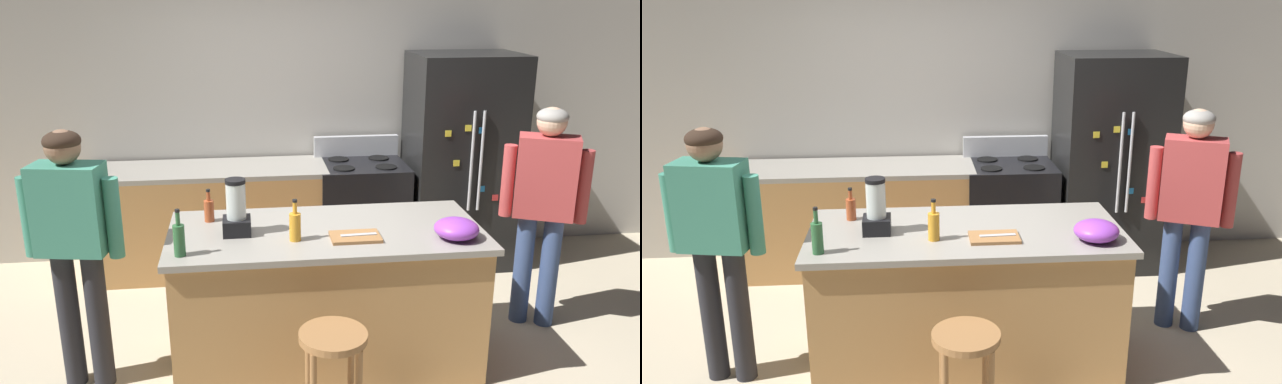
{
  "view_description": "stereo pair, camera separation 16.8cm",
  "coord_description": "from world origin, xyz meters",
  "views": [
    {
      "loc": [
        -0.5,
        -3.68,
        2.35
      ],
      "look_at": [
        0.0,
        0.3,
        1.08
      ],
      "focal_mm": 35.68,
      "sensor_mm": 36.0,
      "label": 1
    },
    {
      "loc": [
        -0.33,
        -3.7,
        2.35
      ],
      "look_at": [
        0.0,
        0.3,
        1.08
      ],
      "focal_mm": 35.68,
      "sensor_mm": 36.0,
      "label": 2
    }
  ],
  "objects": [
    {
      "name": "person_by_island_left",
      "position": [
        -1.5,
        -0.08,
        0.98
      ],
      "size": [
        0.6,
        0.28,
        1.62
      ],
      "color": "#26262B",
      "rests_on": "ground_plane"
    },
    {
      "name": "cutting_board",
      "position": [
        0.16,
        -0.17,
        0.94
      ],
      "size": [
        0.3,
        0.2,
        0.02
      ],
      "primitive_type": "cube",
      "color": "#9E6B3D",
      "rests_on": "kitchen_island"
    },
    {
      "name": "blender_appliance",
      "position": [
        -0.55,
        -0.01,
        1.07
      ],
      "size": [
        0.17,
        0.17,
        0.35
      ],
      "color": "black",
      "rests_on": "kitchen_island"
    },
    {
      "name": "mixing_bowl",
      "position": [
        0.76,
        -0.24,
        0.99
      ],
      "size": [
        0.27,
        0.27,
        0.12
      ],
      "primitive_type": "ellipsoid",
      "color": "purple",
      "rests_on": "kitchen_island"
    },
    {
      "name": "stove_range",
      "position": [
        0.52,
        1.52,
        0.47
      ],
      "size": [
        0.76,
        0.65,
        1.11
      ],
      "color": "black",
      "rests_on": "ground_plane"
    },
    {
      "name": "bottle_soda",
      "position": [
        -0.21,
        -0.16,
        1.02
      ],
      "size": [
        0.07,
        0.07,
        0.26
      ],
      "color": "orange",
      "rests_on": "kitchen_island"
    },
    {
      "name": "bar_stool",
      "position": [
        -0.07,
        -0.81,
        0.52
      ],
      "size": [
        0.36,
        0.36,
        0.67
      ],
      "color": "#9E6B3D",
      "rests_on": "ground_plane"
    },
    {
      "name": "ground_plane",
      "position": [
        0.0,
        0.0,
        0.0
      ],
      "size": [
        14.0,
        14.0,
        0.0
      ],
      "primitive_type": "plane",
      "color": "beige"
    },
    {
      "name": "back_wall",
      "position": [
        0.0,
        1.95,
        1.35
      ],
      "size": [
        8.0,
        0.1,
        2.7
      ],
      "primitive_type": "cube",
      "color": "#BCB7AD",
      "rests_on": "ground_plane"
    },
    {
      "name": "person_by_sink_right",
      "position": [
        1.58,
        0.31,
        0.97
      ],
      "size": [
        0.57,
        0.37,
        1.61
      ],
      "color": "#384C7A",
      "rests_on": "ground_plane"
    },
    {
      "name": "kitchen_island",
      "position": [
        0.0,
        0.0,
        0.47
      ],
      "size": [
        1.96,
        0.91,
        0.93
      ],
      "color": "#B7844C",
      "rests_on": "ground_plane"
    },
    {
      "name": "bottle_cooking_sauce",
      "position": [
        -0.73,
        0.24,
        1.01
      ],
      "size": [
        0.06,
        0.06,
        0.22
      ],
      "color": "#B24C26",
      "rests_on": "kitchen_island"
    },
    {
      "name": "refrigerator",
      "position": [
        1.39,
        1.5,
        0.93
      ],
      "size": [
        0.9,
        0.73,
        1.85
      ],
      "color": "black",
      "rests_on": "ground_plane"
    },
    {
      "name": "chef_knife",
      "position": [
        0.18,
        -0.17,
        0.95
      ],
      "size": [
        0.22,
        0.04,
        0.01
      ],
      "primitive_type": "cube",
      "rotation": [
        0.0,
        0.0,
        0.05
      ],
      "color": "#B7BABF",
      "rests_on": "cutting_board"
    },
    {
      "name": "bottle_olive_oil",
      "position": [
        -0.87,
        -0.31,
        1.03
      ],
      "size": [
        0.07,
        0.07,
        0.28
      ],
      "color": "#2D6638",
      "rests_on": "kitchen_island"
    },
    {
      "name": "back_counter_run",
      "position": [
        -0.8,
        1.55,
        0.46
      ],
      "size": [
        2.0,
        0.64,
        0.93
      ],
      "color": "#B7844C",
      "rests_on": "ground_plane"
    }
  ]
}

